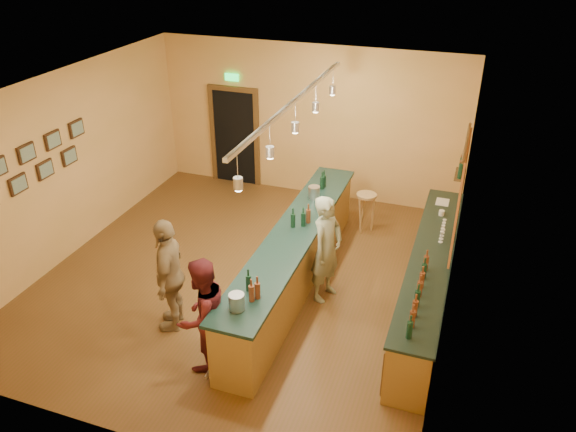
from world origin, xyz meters
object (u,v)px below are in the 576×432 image
(back_counter, at_px, (428,280))
(bartender, at_px, (327,249))
(customer_a, at_px, (202,315))
(bar_stool, at_px, (366,201))
(customer_b, at_px, (170,274))
(tasting_bar, at_px, (294,255))

(back_counter, height_order, bartender, bartender)
(customer_a, relative_size, bar_stool, 2.11)
(bar_stool, bearing_deg, bartender, -93.41)
(back_counter, xyz_separation_m, bar_stool, (-1.42, 2.02, 0.15))
(bartender, height_order, customer_b, customer_b)
(tasting_bar, height_order, customer_b, customer_b)
(bartender, bearing_deg, customer_b, 142.78)
(bartender, xyz_separation_m, customer_a, (-1.10, -2.02, -0.06))
(customer_a, bearing_deg, bartender, 169.57)
(back_counter, relative_size, customer_b, 2.57)
(bartender, bearing_deg, tasting_bar, 98.06)
(tasting_bar, distance_m, customer_a, 2.18)
(back_counter, distance_m, bartender, 1.62)
(bar_stool, bearing_deg, back_counter, -54.98)
(bar_stool, bearing_deg, customer_a, -106.02)
(tasting_bar, height_order, bar_stool, tasting_bar)
(bartender, relative_size, bar_stool, 2.25)
(back_counter, xyz_separation_m, customer_a, (-2.65, -2.28, 0.34))
(back_counter, distance_m, tasting_bar, 2.12)
(bartender, height_order, bar_stool, bartender)
(back_counter, height_order, tasting_bar, tasting_bar)
(bartender, height_order, customer_a, bartender)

